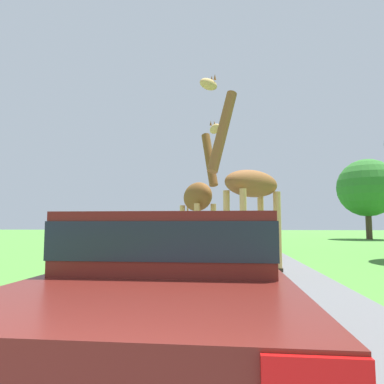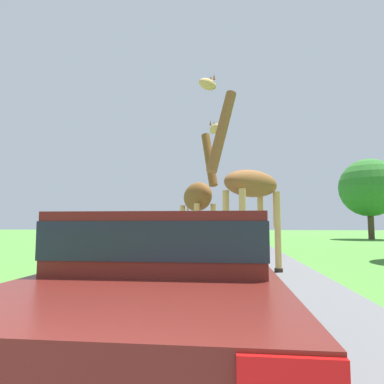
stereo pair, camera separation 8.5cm
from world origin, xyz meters
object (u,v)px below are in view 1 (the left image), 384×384
object	(u,v)px
car_queue_right	(233,235)
tree_far_right	(367,188)
giraffe_companion	(248,185)
car_queue_left	(240,232)
car_lead_maroon	(179,280)
giraffe_near_road	(199,199)
car_far_ahead	(179,233)

from	to	relation	value
car_queue_right	tree_far_right	world-z (taller)	tree_far_right
giraffe_companion	car_queue_right	distance (m)	8.32
car_queue_left	tree_far_right	world-z (taller)	tree_far_right
car_lead_maroon	car_queue_left	distance (m)	24.48
giraffe_near_road	giraffe_companion	xyz separation A→B (m)	(1.57, -2.01, 0.23)
giraffe_companion	tree_far_right	bearing A→B (deg)	-71.08
giraffe_companion	car_queue_right	world-z (taller)	giraffe_companion
car_lead_maroon	car_queue_right	xyz separation A→B (m)	(0.77, 14.29, 0.04)
giraffe_companion	car_far_ahead	distance (m)	16.64
giraffe_companion	car_far_ahead	world-z (taller)	giraffe_companion
giraffe_companion	car_far_ahead	xyz separation A→B (m)	(-4.23, 16.00, -1.74)
car_far_ahead	tree_far_right	world-z (taller)	tree_far_right
giraffe_companion	car_lead_maroon	bearing A→B (deg)	126.90
car_queue_right	car_far_ahead	bearing A→B (deg)	116.52
car_queue_right	tree_far_right	xyz separation A→B (m)	(12.24, 14.26, 3.78)
giraffe_near_road	car_queue_left	bearing A→B (deg)	-126.83
car_far_ahead	giraffe_companion	bearing A→B (deg)	-75.20
giraffe_companion	giraffe_near_road	bearing A→B (deg)	-5.05
giraffe_near_road	car_lead_maroon	world-z (taller)	giraffe_near_road
car_queue_left	tree_far_right	bearing A→B (deg)	19.66
car_lead_maroon	car_queue_right	size ratio (longest dim) A/B	1.13
giraffe_companion	car_queue_left	xyz separation A→B (m)	(0.40, 18.30, -1.73)
giraffe_near_road	car_far_ahead	size ratio (longest dim) A/B	1.19
car_queue_right	car_queue_left	bearing A→B (deg)	86.01
giraffe_near_road	giraffe_companion	bearing A→B (deg)	98.07
car_queue_right	car_far_ahead	xyz separation A→B (m)	(-3.91, 7.84, -0.12)
car_queue_left	car_far_ahead	world-z (taller)	car_far_ahead
giraffe_near_road	car_queue_left	xyz separation A→B (m)	(1.97, 16.28, -1.49)
giraffe_near_road	car_queue_right	bearing A→B (deg)	-131.55
giraffe_near_road	giraffe_companion	distance (m)	2.57
car_far_ahead	tree_far_right	size ratio (longest dim) A/B	0.55
giraffe_companion	car_queue_left	world-z (taller)	giraffe_companion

